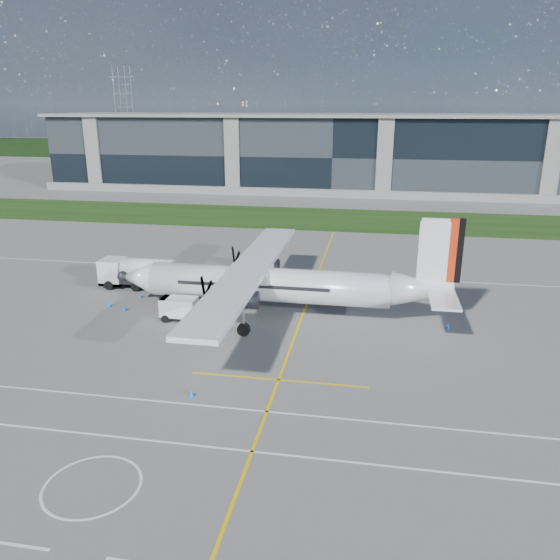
% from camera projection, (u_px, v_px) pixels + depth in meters
% --- Properties ---
extents(ground, '(400.00, 400.00, 0.00)m').
position_uv_depth(ground, '(314.00, 229.00, 80.00)').
color(ground, slate).
rests_on(ground, ground).
extents(grass_strip, '(400.00, 18.00, 0.04)m').
position_uv_depth(grass_strip, '(319.00, 219.00, 87.49)').
color(grass_strip, '#18390F').
rests_on(grass_strip, ground).
extents(terminal_building, '(120.00, 20.00, 15.00)m').
position_uv_depth(terminal_building, '(336.00, 154.00, 115.17)').
color(terminal_building, black).
rests_on(terminal_building, ground).
extents(tree_line, '(400.00, 6.00, 6.00)m').
position_uv_depth(tree_line, '(350.00, 152.00, 172.77)').
color(tree_line, black).
rests_on(tree_line, ground).
extents(pylon_west, '(9.00, 4.60, 30.00)m').
position_uv_depth(pylon_west, '(124.00, 111.00, 191.65)').
color(pylon_west, gray).
rests_on(pylon_west, ground).
extents(yellow_taxiway_centerline, '(0.20, 70.00, 0.01)m').
position_uv_depth(yellow_taxiway_centerline, '(308.00, 299.00, 51.39)').
color(yellow_taxiway_centerline, yellow).
rests_on(yellow_taxiway_centerline, ground).
extents(white_lane_line, '(90.00, 0.15, 0.01)m').
position_uv_depth(white_lane_line, '(198.00, 446.00, 29.40)').
color(white_lane_line, white).
rests_on(white_lane_line, ground).
extents(turboprop_aircraft, '(29.26, 30.34, 9.10)m').
position_uv_depth(turboprop_aircraft, '(281.00, 266.00, 45.99)').
color(turboprop_aircraft, white).
rests_on(turboprop_aircraft, ground).
extents(fuel_tanker_truck, '(8.06, 2.62, 3.02)m').
position_uv_depth(fuel_tanker_truck, '(133.00, 273.00, 54.39)').
color(fuel_tanker_truck, silver).
rests_on(fuel_tanker_truck, ground).
extents(baggage_tug, '(3.21, 1.92, 1.92)m').
position_uv_depth(baggage_tug, '(179.00, 309.00, 46.34)').
color(baggage_tug, white).
rests_on(baggage_tug, ground).
extents(ground_crew_person, '(0.59, 0.78, 1.79)m').
position_uv_depth(ground_crew_person, '(176.00, 294.00, 50.06)').
color(ground_crew_person, '#F25907').
rests_on(ground_crew_person, ground).
extents(safety_cone_portwing, '(0.36, 0.36, 0.50)m').
position_uv_depth(safety_cone_portwing, '(191.00, 393.00, 34.30)').
color(safety_cone_portwing, blue).
rests_on(safety_cone_portwing, ground).
extents(safety_cone_stbdwing, '(0.36, 0.36, 0.50)m').
position_uv_depth(safety_cone_stbdwing, '(272.00, 265.00, 61.52)').
color(safety_cone_stbdwing, blue).
rests_on(safety_cone_stbdwing, ground).
extents(safety_cone_tail, '(0.36, 0.36, 0.50)m').
position_uv_depth(safety_cone_tail, '(448.00, 326.00, 44.64)').
color(safety_cone_tail, blue).
rests_on(safety_cone_tail, ground).
extents(safety_cone_fwd, '(0.36, 0.36, 0.50)m').
position_uv_depth(safety_cone_fwd, '(109.00, 304.00, 49.59)').
color(safety_cone_fwd, blue).
rests_on(safety_cone_fwd, ground).
extents(safety_cone_nose_stbd, '(0.36, 0.36, 0.50)m').
position_uv_depth(safety_cone_nose_stbd, '(140.00, 295.00, 51.75)').
color(safety_cone_nose_stbd, blue).
rests_on(safety_cone_nose_stbd, ground).
extents(safety_cone_nose_port, '(0.36, 0.36, 0.50)m').
position_uv_depth(safety_cone_nose_port, '(125.00, 308.00, 48.59)').
color(safety_cone_nose_port, blue).
rests_on(safety_cone_nose_port, ground).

